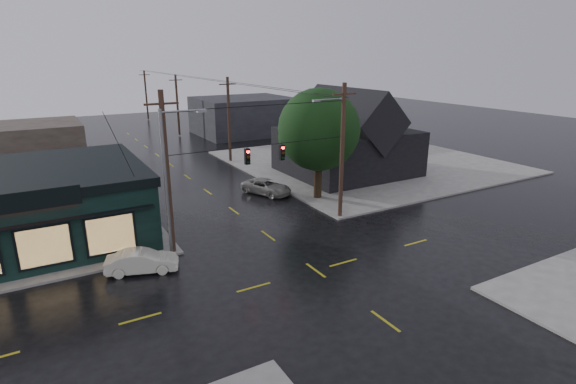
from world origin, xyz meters
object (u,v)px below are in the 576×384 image
corner_tree (319,130)px  suv_silver (267,187)px  sedan_cream (142,261)px  utility_pole_ne (340,217)px  utility_pole_nw (174,253)px

corner_tree → suv_silver: bearing=133.0°
sedan_cream → suv_silver: (13.18, 9.90, -0.01)m
utility_pole_ne → sedan_cream: utility_pole_ne is taller
suv_silver → utility_pole_ne: bearing=-99.5°
sedan_cream → suv_silver: size_ratio=0.85×
suv_silver → sedan_cream: bearing=-166.8°
sedan_cream → corner_tree: bearing=-50.3°
utility_pole_nw → utility_pole_ne: (13.00, 0.00, 0.00)m
suv_silver → utility_pole_nw: bearing=-166.7°
corner_tree → utility_pole_nw: 16.07m
utility_pole_nw → corner_tree: bearing=18.8°
utility_pole_nw → utility_pole_ne: 13.00m
sedan_cream → suv_silver: sedan_cream is taller
corner_tree → utility_pole_ne: corner_tree is taller
corner_tree → sedan_cream: 18.41m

